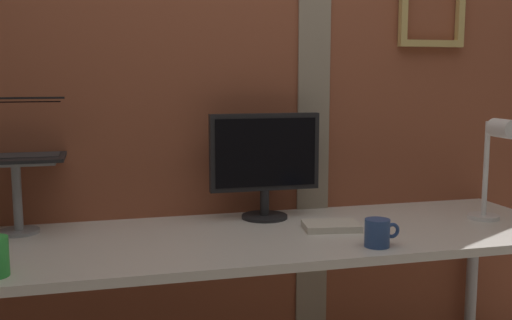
{
  "coord_description": "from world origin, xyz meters",
  "views": [
    {
      "loc": [
        -0.65,
        -1.96,
        1.31
      ],
      "look_at": [
        -0.1,
        0.13,
        1.01
      ],
      "focal_mm": 42.23,
      "sensor_mm": 36.0,
      "label": 1
    }
  ],
  "objects_px": {
    "laptop": "(17,142)",
    "desk_lamp": "(495,158)",
    "coffee_mug": "(378,233)",
    "monitor": "(265,158)"
  },
  "relations": [
    {
      "from": "laptop",
      "to": "desk_lamp",
      "type": "bearing_deg",
      "value": -11.63
    },
    {
      "from": "laptop",
      "to": "desk_lamp",
      "type": "relative_size",
      "value": 0.85
    },
    {
      "from": "monitor",
      "to": "coffee_mug",
      "type": "distance_m",
      "value": 0.57
    },
    {
      "from": "monitor",
      "to": "desk_lamp",
      "type": "height_order",
      "value": "monitor"
    },
    {
      "from": "monitor",
      "to": "desk_lamp",
      "type": "xyz_separation_m",
      "value": [
        0.82,
        -0.28,
        0.01
      ]
    },
    {
      "from": "monitor",
      "to": "desk_lamp",
      "type": "distance_m",
      "value": 0.87
    },
    {
      "from": "desk_lamp",
      "to": "laptop",
      "type": "bearing_deg",
      "value": 168.37
    },
    {
      "from": "monitor",
      "to": "laptop",
      "type": "height_order",
      "value": "laptop"
    },
    {
      "from": "desk_lamp",
      "to": "coffee_mug",
      "type": "bearing_deg",
      "value": -161.12
    },
    {
      "from": "coffee_mug",
      "to": "desk_lamp",
      "type": "bearing_deg",
      "value": 18.88
    }
  ]
}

